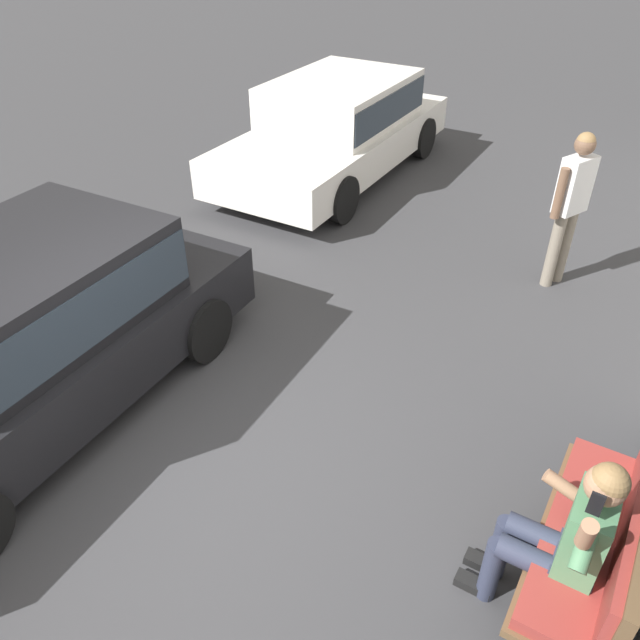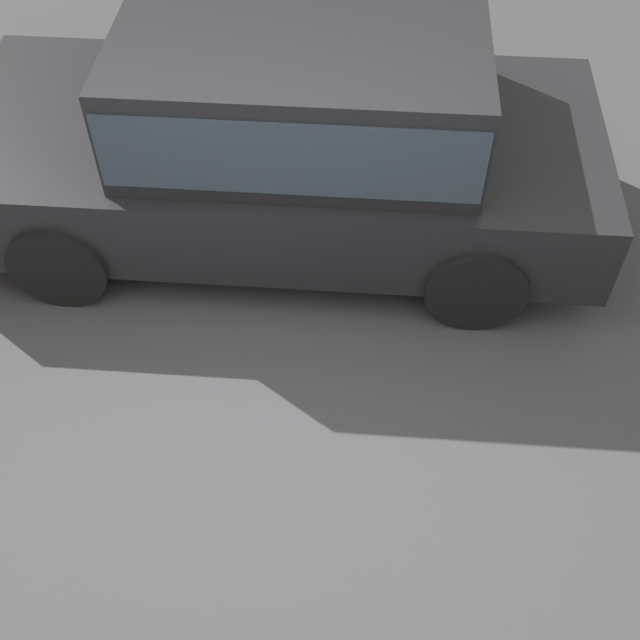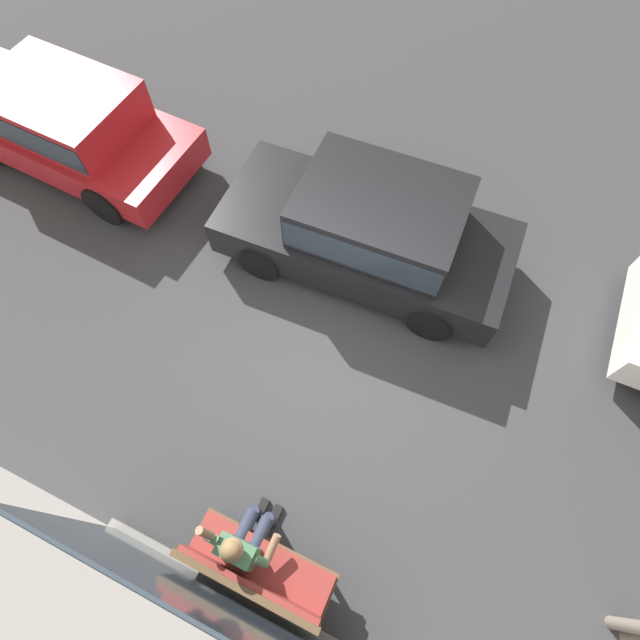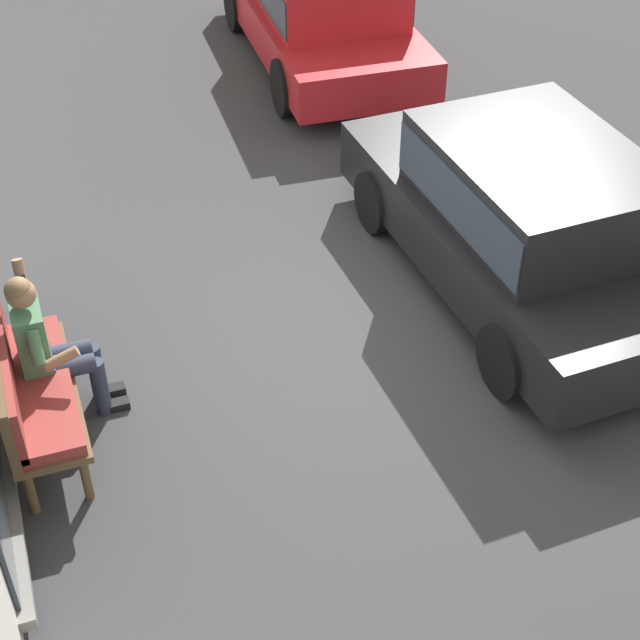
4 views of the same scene
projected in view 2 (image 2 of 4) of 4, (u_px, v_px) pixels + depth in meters
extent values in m
plane|color=#38383A|center=(280.00, 401.00, 4.64)|extent=(60.00, 60.00, 0.00)
cube|color=black|center=(279.00, 159.00, 5.25)|extent=(4.17, 1.92, 0.58)
cube|color=black|center=(302.00, 77.00, 4.76)|extent=(2.19, 1.63, 0.66)
cube|color=#28333D|center=(302.00, 77.00, 4.76)|extent=(2.15, 1.67, 0.46)
cylinder|color=black|center=(60.00, 263.00, 4.93)|extent=(0.63, 0.20, 0.62)
cylinder|color=black|center=(124.00, 103.00, 6.01)|extent=(0.63, 0.20, 0.62)
cylinder|color=black|center=(476.00, 286.00, 4.80)|extent=(0.63, 0.20, 0.62)
cylinder|color=black|center=(464.00, 119.00, 5.89)|extent=(0.63, 0.20, 0.62)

